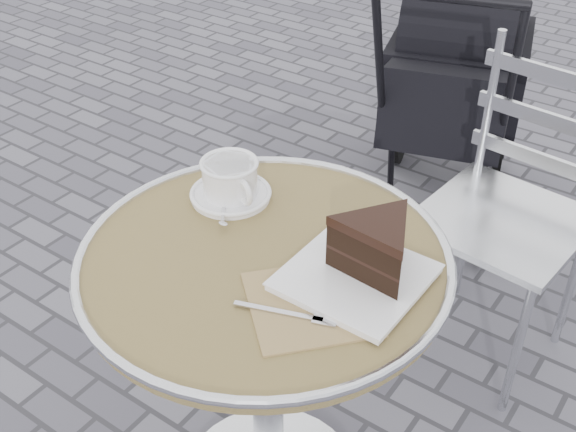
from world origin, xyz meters
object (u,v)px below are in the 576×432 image
Objects in this scene: cake_plate_set at (370,254)px; bistro_chair at (526,177)px; cappuccino_set at (230,182)px; cafe_table at (266,319)px; baby_stroller at (452,93)px.

cake_plate_set is 0.45× the size of bistro_chair.
cafe_table is at bearing -10.42° from cappuccino_set.
cafe_table is at bearing -97.94° from baby_stroller.
bistro_chair is 0.75m from baby_stroller.
cafe_table is 0.30m from cake_plate_set.
bistro_chair is (0.23, 0.84, -0.01)m from cafe_table.
baby_stroller is at bearing 99.03° from cafe_table.
cappuccino_set is at bearing -104.71° from baby_stroller.
cake_plate_set is 0.39× the size of baby_stroller.
cake_plate_set is at bearing -87.23° from bistro_chair.
baby_stroller is (-0.23, 1.42, -0.12)m from cafe_table.
cappuccino_set is 1.34m from baby_stroller.
cake_plate_set is 0.82m from bistro_chair.
cafe_table is 0.29m from cappuccino_set.
cappuccino_set is (-0.17, 0.12, 0.20)m from cafe_table.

